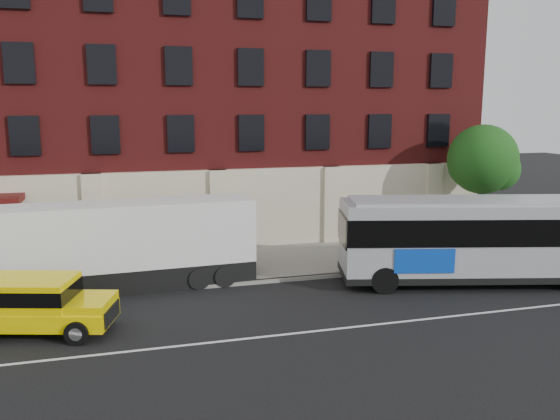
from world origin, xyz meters
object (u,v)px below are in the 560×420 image
object	(u,v)px
street_tree	(483,162)
city_bus	(499,237)
yellow_suv	(34,302)
sign_pole	(17,265)
shipping_container	(122,247)

from	to	relation	value
street_tree	city_bus	world-z (taller)	street_tree
city_bus	yellow_suv	world-z (taller)	city_bus
yellow_suv	city_bus	bearing A→B (deg)	1.99
sign_pole	yellow_suv	size ratio (longest dim) A/B	0.51
yellow_suv	street_tree	bearing A→B (deg)	17.58
city_bus	yellow_suv	distance (m)	17.83
sign_pole	street_tree	world-z (taller)	street_tree
city_bus	shipping_container	bearing A→B (deg)	167.36
city_bus	yellow_suv	bearing A→B (deg)	-178.01
sign_pole	yellow_suv	bearing A→B (deg)	-73.45
street_tree	shipping_container	bearing A→B (deg)	-171.64
sign_pole	city_bus	xyz separation A→B (m)	(18.79, -2.71, 0.51)
street_tree	shipping_container	xyz separation A→B (m)	(-18.27, -2.68, -2.67)
sign_pole	shipping_container	world-z (taller)	shipping_container
city_bus	street_tree	bearing A→B (deg)	61.74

